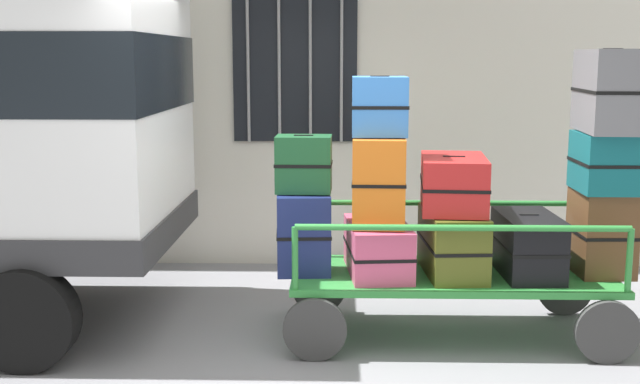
% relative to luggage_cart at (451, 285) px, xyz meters
% --- Properties ---
extents(ground_plane, '(40.00, 40.00, 0.00)m').
position_rel_luggage_cart_xyz_m(ground_plane, '(-1.08, -0.52, -0.40)').
color(ground_plane, gray).
extents(building_wall, '(12.00, 0.38, 5.00)m').
position_rel_luggage_cart_xyz_m(building_wall, '(-1.09, 2.19, 2.10)').
color(building_wall, silver).
rests_on(building_wall, ground).
extents(luggage_cart, '(2.43, 1.10, 0.49)m').
position_rel_luggage_cart_xyz_m(luggage_cart, '(0.00, 0.00, 0.00)').
color(luggage_cart, '#2D8438').
rests_on(luggage_cart, ground).
extents(cart_railing, '(2.31, 0.96, 0.46)m').
position_rel_luggage_cart_xyz_m(cart_railing, '(0.00, 0.00, 0.47)').
color(cart_railing, '#2D8438').
rests_on(cart_railing, luggage_cart).
extents(suitcase_left_bottom, '(0.42, 0.38, 0.60)m').
position_rel_luggage_cart_xyz_m(suitcase_left_bottom, '(-1.09, -0.04, 0.39)').
color(suitcase_left_bottom, navy).
rests_on(suitcase_left_bottom, luggage_cart).
extents(suitcase_left_middle, '(0.42, 0.31, 0.42)m').
position_rel_luggage_cart_xyz_m(suitcase_left_middle, '(-1.09, 0.03, 0.90)').
color(suitcase_left_middle, '#194C28').
rests_on(suitcase_left_middle, suitcase_left_bottom).
extents(suitcase_midleft_bottom, '(0.51, 0.83, 0.38)m').
position_rel_luggage_cart_xyz_m(suitcase_midleft_bottom, '(-0.55, -0.02, 0.28)').
color(suitcase_midleft_bottom, '#CC4C72').
rests_on(suitcase_midleft_bottom, luggage_cart).
extents(suitcase_midleft_middle, '(0.40, 0.75, 0.64)m').
position_rel_luggage_cart_xyz_m(suitcase_midleft_middle, '(-0.55, 0.04, 0.79)').
color(suitcase_midleft_middle, orange).
rests_on(suitcase_midleft_middle, suitcase_midleft_bottom).
extents(suitcase_midleft_top, '(0.40, 0.43, 0.43)m').
position_rel_luggage_cart_xyz_m(suitcase_midleft_top, '(-0.55, 0.01, 1.32)').
color(suitcase_midleft_top, '#3372C6').
rests_on(suitcase_midleft_top, suitcase_midleft_middle).
extents(suitcase_center_bottom, '(0.45, 0.81, 0.47)m').
position_rel_luggage_cart_xyz_m(suitcase_center_bottom, '(0.00, -0.03, 0.33)').
color(suitcase_center_bottom, '#4C5119').
rests_on(suitcase_center_bottom, luggage_cart).
extents(suitcase_center_middle, '(0.52, 0.80, 0.40)m').
position_rel_luggage_cart_xyz_m(suitcase_center_middle, '(0.00, 0.02, 0.76)').
color(suitcase_center_middle, '#B21E1E').
rests_on(suitcase_center_middle, suitcase_center_bottom).
extents(suitcase_midright_bottom, '(0.43, 0.74, 0.45)m').
position_rel_luggage_cart_xyz_m(suitcase_midright_bottom, '(0.55, -0.04, 0.32)').
color(suitcase_midright_bottom, black).
rests_on(suitcase_midright_bottom, luggage_cart).
extents(suitcase_right_bottom, '(0.41, 0.50, 0.62)m').
position_rel_luggage_cart_xyz_m(suitcase_right_bottom, '(1.09, 0.01, 0.40)').
color(suitcase_right_bottom, brown).
rests_on(suitcase_right_bottom, luggage_cart).
extents(suitcase_right_middle, '(0.42, 0.54, 0.43)m').
position_rel_luggage_cart_xyz_m(suitcase_right_middle, '(1.09, -0.01, 0.92)').
color(suitcase_right_middle, '#0F5960').
rests_on(suitcase_right_middle, suitcase_right_bottom).
extents(suitcase_right_top, '(0.44, 0.79, 0.59)m').
position_rel_luggage_cart_xyz_m(suitcase_right_top, '(1.09, 0.01, 1.43)').
color(suitcase_right_top, slate).
rests_on(suitcase_right_top, suitcase_right_middle).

